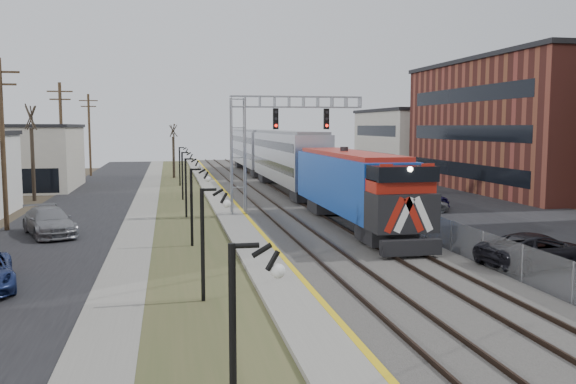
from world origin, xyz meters
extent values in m
cube|color=black|center=(-11.50, 35.00, 0.02)|extent=(7.00, 120.00, 0.04)
cube|color=gray|center=(-7.00, 35.00, 0.04)|extent=(2.00, 120.00, 0.08)
cube|color=#444C28|center=(-4.00, 35.00, 0.03)|extent=(4.00, 120.00, 0.06)
cube|color=gray|center=(-1.00, 35.00, 0.12)|extent=(2.00, 120.00, 0.24)
cube|color=#595651|center=(4.00, 35.00, 0.10)|extent=(8.00, 120.00, 0.20)
cube|color=black|center=(16.00, 35.00, 0.02)|extent=(16.00, 120.00, 0.04)
cube|color=gold|center=(-0.12, 35.00, 0.24)|extent=(0.24, 120.00, 0.01)
cube|color=#2D2119|center=(1.25, 35.00, 0.28)|extent=(0.08, 120.00, 0.15)
cube|color=#2D2119|center=(2.75, 35.00, 0.28)|extent=(0.08, 120.00, 0.15)
cube|color=#2D2119|center=(4.75, 35.00, 0.28)|extent=(0.08, 120.00, 0.15)
cube|color=#2D2119|center=(6.25, 35.00, 0.28)|extent=(0.08, 120.00, 0.15)
cube|color=#1544AD|center=(5.50, 21.18, 2.47)|extent=(3.00, 17.00, 4.25)
cube|color=black|center=(5.50, 12.48, 0.70)|extent=(2.80, 0.50, 0.70)
cube|color=#A2A3AC|center=(5.50, 41.48, 3.01)|extent=(3.00, 22.00, 5.33)
cube|color=#A2A3AC|center=(5.50, 64.28, 3.01)|extent=(3.00, 22.00, 5.33)
cube|color=gray|center=(-0.50, 28.00, 4.00)|extent=(1.00, 1.00, 8.00)
cube|color=gray|center=(3.50, 28.00, 7.75)|extent=(9.00, 0.80, 0.80)
cube|color=black|center=(2.00, 27.55, 6.60)|extent=(0.35, 0.25, 1.40)
cube|color=black|center=(5.50, 27.55, 6.60)|extent=(0.35, 0.25, 1.40)
cylinder|color=black|center=(-4.00, -2.00, 2.00)|extent=(0.14, 0.14, 4.00)
cylinder|color=black|center=(-4.00, 8.00, 2.00)|extent=(0.14, 0.14, 4.00)
cylinder|color=black|center=(-4.00, 18.00, 2.00)|extent=(0.14, 0.14, 4.00)
cylinder|color=black|center=(-4.00, 28.00, 2.00)|extent=(0.14, 0.14, 4.00)
cylinder|color=black|center=(-4.00, 38.00, 2.00)|extent=(0.14, 0.14, 4.00)
cylinder|color=black|center=(-4.00, 50.00, 2.00)|extent=(0.14, 0.14, 4.00)
cylinder|color=#4C3823|center=(-14.50, 25.00, 5.00)|extent=(0.28, 0.28, 10.00)
cylinder|color=#4C3823|center=(-14.50, 45.00, 5.00)|extent=(0.28, 0.28, 10.00)
cylinder|color=#4C3823|center=(-14.50, 65.00, 5.00)|extent=(0.28, 0.28, 10.00)
cube|color=gray|center=(8.20, 35.00, 0.80)|extent=(0.04, 120.00, 1.60)
cube|color=beige|center=(-21.00, 50.00, 3.00)|extent=(14.00, 12.00, 6.00)
cube|color=brown|center=(30.00, 40.00, 6.00)|extent=(16.00, 26.00, 12.00)
cube|color=beige|center=(30.00, 65.00, 4.00)|extent=(16.00, 18.00, 8.00)
cylinder|color=#382D23|center=(-16.00, 40.00, 2.97)|extent=(0.30, 0.30, 5.95)
cylinder|color=#382D23|center=(-4.50, 60.00, 2.45)|extent=(0.30, 0.30, 4.90)
imported|color=black|center=(10.43, 10.44, 0.75)|extent=(5.77, 3.54, 1.49)
imported|color=navy|center=(12.66, 28.90, 0.77)|extent=(5.64, 3.18, 1.54)
imported|color=gray|center=(12.48, 27.36, 0.64)|extent=(3.79, 1.60, 1.28)
imported|color=#0C3C18|center=(11.65, 36.28, 0.63)|extent=(4.07, 2.33, 1.27)
imported|color=gray|center=(-11.72, 22.71, 0.78)|extent=(4.01, 5.79, 1.56)
imported|color=silver|center=(11.14, 48.09, 0.68)|extent=(4.14, 1.49, 1.36)
camera|label=1|loc=(-5.09, -12.83, 6.11)|focal=38.00mm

